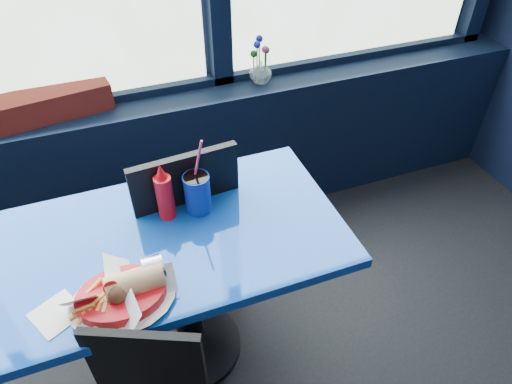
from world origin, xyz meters
The scene contains 9 objects.
window_sill centered at (0.00, 2.87, 0.40)m, with size 5.00×0.26×0.80m, color black.
near_table centered at (0.30, 2.00, 0.57)m, with size 1.20×0.70×0.75m.
chair_near_back centered at (0.40, 2.28, 0.55)m, with size 0.47×0.47×0.96m.
planter_box centered at (-0.10, 2.90, 0.86)m, with size 0.63×0.16×0.13m, color maroon.
flower_vase centered at (0.96, 2.87, 0.87)m, with size 0.13×0.13×0.24m.
food_basket centered at (0.10, 1.77, 0.79)m, with size 0.36×0.36×0.11m.
ketchup_bottle centered at (0.30, 2.10, 0.85)m, with size 0.06×0.06×0.24m.
soda_cup centered at (0.42, 2.10, 0.83)m, with size 0.10×0.10×0.33m.
napkin centered at (-0.10, 1.80, 0.75)m, with size 0.13×0.13×0.00m, color white.
Camera 1 is at (0.18, 0.84, 1.93)m, focal length 32.00 mm.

